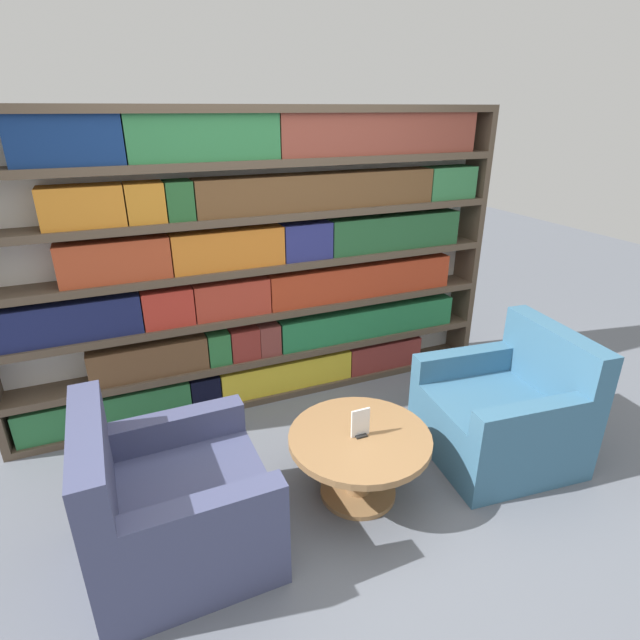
{
  "coord_description": "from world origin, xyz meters",
  "views": [
    {
      "loc": [
        -0.96,
        -1.91,
        2.06
      ],
      "look_at": [
        0.13,
        0.64,
        0.87
      ],
      "focal_mm": 28.0,
      "sensor_mm": 36.0,
      "label": 1
    }
  ],
  "objects": [
    {
      "name": "table_sign",
      "position": [
        0.13,
        0.09,
        0.48
      ],
      "size": [
        0.11,
        0.06,
        0.17
      ],
      "color": "black",
      "rests_on": "coffee_table"
    },
    {
      "name": "coffee_table",
      "position": [
        0.13,
        0.09,
        0.29
      ],
      "size": [
        0.79,
        0.79,
        0.4
      ],
      "color": "olive",
      "rests_on": "ground_plane"
    },
    {
      "name": "armchair_left",
      "position": [
        -0.88,
        0.08,
        0.28
      ],
      "size": [
        0.84,
        0.82,
        0.83
      ],
      "rotation": [
        0.0,
        0.0,
        1.58
      ],
      "color": "#42476B",
      "rests_on": "ground_plane"
    },
    {
      "name": "armchair_right",
      "position": [
        1.15,
        0.08,
        0.28
      ],
      "size": [
        0.91,
        0.89,
        0.83
      ],
      "rotation": [
        0.0,
        0.0,
        -1.68
      ],
      "color": "#386684",
      "rests_on": "ground_plane"
    },
    {
      "name": "ground_plane",
      "position": [
        0.0,
        0.0,
        0.0
      ],
      "size": [
        14.0,
        14.0,
        0.0
      ],
      "primitive_type": "plane",
      "color": "slate"
    },
    {
      "name": "bookshelf",
      "position": [
        0.03,
        1.37,
        1.04
      ],
      "size": [
        3.59,
        0.3,
        2.08
      ],
      "color": "silver",
      "rests_on": "ground_plane"
    }
  ]
}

